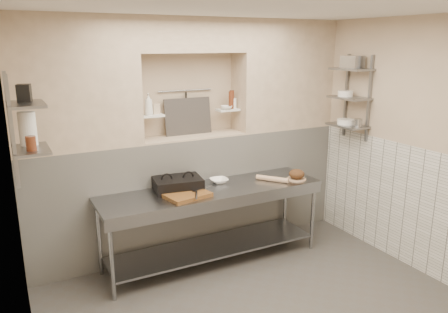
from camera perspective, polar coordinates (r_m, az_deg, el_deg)
wall_left at (r=3.24m, az=-25.83°, el=-6.92°), size 0.10×3.90×2.80m
wall_right at (r=5.23m, az=25.25°, el=0.94°), size 0.10×3.90×2.80m
wall_back at (r=5.56m, az=-5.28°, el=3.02°), size 4.00×0.10×2.80m
backwall_lower at (r=5.52m, az=-4.12°, el=-4.57°), size 4.00×0.40×1.40m
alcove_sill at (r=5.33m, az=-4.25°, el=2.66°), size 1.30×0.40×0.02m
backwall_pillar_left at (r=4.87m, az=-19.05°, el=8.99°), size 1.35×0.40×1.40m
backwall_pillar_right at (r=5.88m, az=7.74°, el=10.47°), size 1.35×0.40×1.40m
backwall_header at (r=5.22m, az=-4.51°, el=15.54°), size 1.30×0.40×0.40m
wainscot_left at (r=3.54m, az=-23.52°, el=-17.43°), size 0.02×3.90×1.40m
wainscot_right at (r=5.38m, az=24.05°, el=-6.39°), size 0.02×3.90×1.40m
alcove_shelf_left at (r=5.11m, az=-9.49°, el=5.28°), size 0.28×0.16×0.02m
alcove_shelf_right at (r=5.50m, az=0.50°, el=6.12°), size 0.28×0.16×0.02m
utensil_rail at (r=5.41m, az=-5.09°, el=8.59°), size 0.70×0.02×0.02m
hanging_steel at (r=5.41m, az=-4.96°, el=6.78°), size 0.02×0.02×0.30m
splash_panel at (r=5.38m, az=-4.72°, el=5.24°), size 0.60×0.08×0.45m
shelf_rail_left_a at (r=4.35m, az=-26.13°, el=3.73°), size 0.03×0.03×0.95m
shelf_rail_left_b at (r=3.96m, az=-25.92°, el=2.82°), size 0.03×0.03×0.95m
wall_shelf_left_lower at (r=4.20m, az=-23.90°, el=0.83°), size 0.30×0.50×0.02m
wall_shelf_left_upper at (r=4.13m, az=-24.47°, el=6.23°), size 0.30×0.50×0.03m
shelf_rail_right_a at (r=5.93m, az=15.66°, el=7.67°), size 0.03×0.03×1.05m
shelf_rail_right_b at (r=5.65m, az=18.44°, el=7.14°), size 0.03×0.03×1.05m
wall_shelf_right_lower at (r=5.74m, az=15.79°, el=3.92°), size 0.30×0.50×0.02m
wall_shelf_right_mid at (r=5.69m, az=16.04°, el=7.38°), size 0.30×0.50×0.02m
wall_shelf_right_upper at (r=5.66m, az=16.29°, el=10.89°), size 0.30×0.50×0.03m
prep_table at (r=5.06m, az=-1.48°, el=-7.06°), size 2.60×0.70×0.90m
panini_press at (r=4.95m, az=-6.07°, el=-3.60°), size 0.57×0.45×0.14m
cutting_board at (r=4.74m, az=-4.80°, el=-5.05°), size 0.52×0.41×0.04m
knife_blade at (r=4.85m, az=-2.88°, el=-4.21°), size 0.28×0.11×0.01m
tongs at (r=4.65m, az=-3.63°, el=-4.92°), size 0.12×0.24×0.02m
mixing_bowl at (r=5.19m, az=-0.65°, el=-3.17°), size 0.22×0.22×0.05m
rolling_pin at (r=5.28m, az=6.32°, el=-2.92°), size 0.29×0.35×0.06m
bread_board at (r=5.39m, az=9.44°, el=-2.92°), size 0.24×0.24×0.01m
bread_loaf at (r=5.37m, az=9.47°, el=-2.26°), size 0.19×0.19×0.11m
bottle_soap at (r=5.06m, az=-9.83°, el=6.74°), size 0.11×0.12×0.25m
jar_alcove at (r=5.16m, az=-8.91°, el=6.20°), size 0.08×0.08×0.12m
bowl_alcove at (r=5.44m, az=0.32°, el=6.41°), size 0.15×0.15×0.05m
condiment_a at (r=5.49m, az=0.91°, el=7.38°), size 0.06×0.06×0.22m
condiment_b at (r=5.51m, az=1.03°, el=7.47°), size 0.06×0.06×0.23m
condiment_c at (r=5.54m, az=1.25°, el=6.98°), size 0.07×0.07×0.13m
jug_left at (r=4.31m, az=-24.27°, el=3.35°), size 0.15×0.15×0.30m
jar_left at (r=4.08m, az=-23.90°, el=1.57°), size 0.09×0.09×0.13m
box_left_upper at (r=4.19m, az=-24.65°, el=7.54°), size 0.13×0.13×0.15m
bowl_right at (r=5.76m, az=15.60°, el=4.41°), size 0.21×0.21×0.06m
canister_right at (r=5.61m, az=17.10°, el=4.22°), size 0.10×0.10×0.10m
bowl_right_mid at (r=5.74m, az=15.58°, el=7.94°), size 0.19×0.19×0.07m
basket_right at (r=5.65m, az=16.43°, el=11.75°), size 0.22×0.26×0.15m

